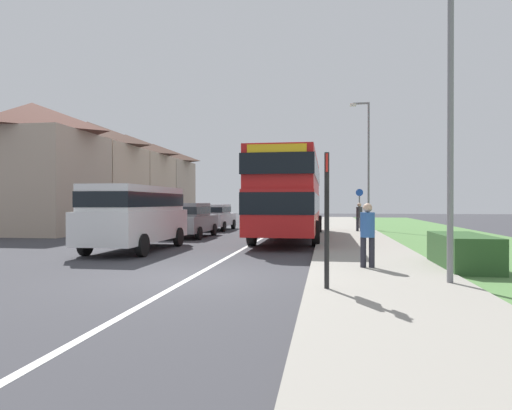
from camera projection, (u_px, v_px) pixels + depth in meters
The scene contains 16 objects.
ground_plane at pixel (191, 278), 10.06m from camera, with size 120.00×120.00×0.00m, color #38383D.
lane_marking_centre at pixel (251, 245), 17.96m from camera, with size 0.14×60.00×0.01m, color silver.
pavement_near_side at pixel (362, 250), 15.33m from camera, with size 3.20×68.00×0.12m, color gray.
grass_verge_seaward at pixel (496, 253), 14.67m from camera, with size 6.00×68.00×0.08m, color #517F42.
roadside_hedge at pixel (463, 253), 10.99m from camera, with size 1.10×2.72×0.90m, color #2D5128.
double_decker_bus at pixel (290, 193), 20.49m from camera, with size 2.80×11.33×3.70m.
parked_van_white at pixel (136, 212), 15.74m from camera, with size 2.11×5.52×2.25m.
parked_car_grey at pixel (189, 219), 21.67m from camera, with size 1.91×4.40×1.66m.
parked_car_silver at pixel (215, 216), 27.30m from camera, with size 1.89×4.42×1.58m.
pedestrian_at_stop at pixel (368, 232), 10.80m from camera, with size 0.34×0.34×1.67m.
pedestrian_walking_away at pixel (359, 216), 24.53m from camera, with size 0.34×0.34×1.67m.
bus_stop_sign at pixel (327, 211), 8.17m from camera, with size 0.09×0.52×2.60m.
cycle_route_sign at pixel (359, 207), 27.33m from camera, with size 0.44×0.08×2.52m.
street_lamp_near at pixel (445, 73), 8.77m from camera, with size 1.14×0.20×7.36m.
street_lamp_mid at pixel (367, 157), 26.27m from camera, with size 1.14×0.20×7.56m.
house_terrace_far_side at pixel (108, 177), 32.75m from camera, with size 6.43×22.76×7.10m.
Camera 1 is at (2.99, -9.70, 1.69)m, focal length 31.49 mm.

